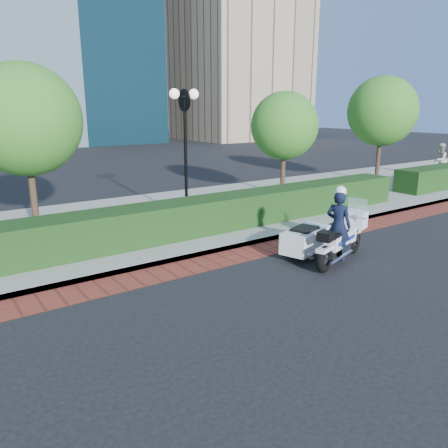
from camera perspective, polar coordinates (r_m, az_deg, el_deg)
ground at (r=10.22m, az=5.16°, el=-6.80°), size 120.00×120.00×0.00m
brick_strip at (r=11.33m, az=0.26°, el=-4.50°), size 60.00×1.00×0.01m
sidewalk at (r=15.05m, az=-9.68°, el=0.49°), size 60.00×8.00×0.15m
hedge_main at (r=12.85m, az=-5.15°, el=0.79°), size 18.00×1.20×1.00m
lamppost at (r=14.37m, az=-5.10°, el=11.62°), size 1.02×0.70×4.21m
tree_b at (r=13.98m, az=-24.57°, el=12.23°), size 3.20×3.20×4.89m
tree_c at (r=18.69m, az=7.89°, el=12.57°), size 2.80×2.80×4.30m
tree_d at (r=23.58m, az=19.98°, el=13.67°), size 3.40×3.40×5.16m
tower_right at (r=57.60m, az=2.24°, el=25.15°), size 14.00×12.00×28.00m
police_motorcycle at (r=11.28m, az=13.16°, el=-1.40°), size 2.48×1.80×1.98m
pedestrian at (r=26.40m, az=26.36°, el=7.48°), size 0.98×0.82×1.80m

